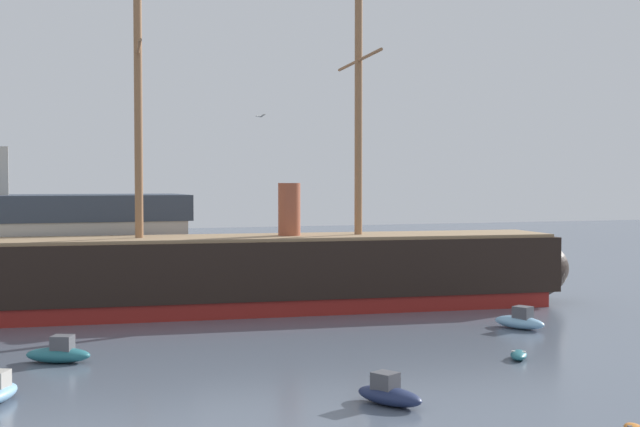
% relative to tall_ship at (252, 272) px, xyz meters
% --- Properties ---
extents(tall_ship, '(72.73, 16.77, 35.00)m').
position_rel_tall_ship_xyz_m(tall_ship, '(0.00, 0.00, 0.00)').
color(tall_ship, maroon).
rests_on(tall_ship, ground).
extents(motorboat_near_centre, '(3.56, 4.58, 1.78)m').
position_rel_tall_ship_xyz_m(motorboat_near_centre, '(-1.90, -35.50, -3.13)').
color(motorboat_near_centre, '#1E284C').
rests_on(motorboat_near_centre, ground).
extents(dinghy_mid_right, '(2.38, 2.75, 0.61)m').
position_rel_tall_ship_xyz_m(dinghy_mid_right, '(11.68, -27.64, -3.45)').
color(dinghy_mid_right, '#236670').
rests_on(dinghy_mid_right, ground).
extents(motorboat_alongside_bow, '(4.86, 3.56, 1.88)m').
position_rel_tall_ship_xyz_m(motorboat_alongside_bow, '(-18.64, -17.78, -3.09)').
color(motorboat_alongside_bow, '#236670').
rests_on(motorboat_alongside_bow, ground).
extents(motorboat_alongside_stern, '(3.74, 4.97, 1.93)m').
position_rel_tall_ship_xyz_m(motorboat_alongside_stern, '(18.70, -17.13, -3.08)').
color(motorboat_alongside_stern, '#7FB2D6').
rests_on(motorboat_alongside_stern, ground).
extents(dinghy_far_right, '(2.28, 1.13, 0.52)m').
position_rel_tall_ship_xyz_m(dinghy_far_right, '(28.99, -1.31, -3.49)').
color(dinghy_far_right, orange).
rests_on(dinghy_far_right, ground).
extents(motorboat_distant_centre, '(4.39, 1.99, 1.81)m').
position_rel_tall_ship_xyz_m(motorboat_distant_centre, '(-3.34, 10.73, -3.12)').
color(motorboat_distant_centre, '#B22D28').
rests_on(motorboat_distant_centre, ground).
extents(seagull_in_flight, '(0.41, 1.23, 0.14)m').
position_rel_tall_ship_xyz_m(seagull_in_flight, '(-9.00, -34.42, 12.17)').
color(seagull_in_flight, silver).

